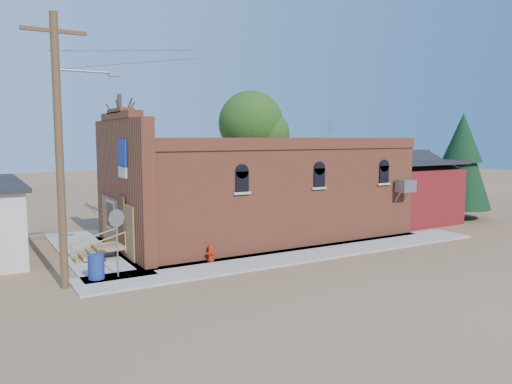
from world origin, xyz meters
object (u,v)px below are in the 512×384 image
brick_bar (254,191)px  fire_hydrant (211,253)px  stop_sign (117,225)px  trash_barrel (96,267)px  utility_pole (61,145)px

brick_bar → fire_hydrant: 5.90m
brick_bar → stop_sign: bearing=-152.8°
fire_hydrant → trash_barrel: trash_barrel is taller
utility_pole → fire_hydrant: utility_pole is taller
utility_pole → stop_sign: utility_pole is taller
utility_pole → fire_hydrant: 7.13m
stop_sign → trash_barrel: (-0.73, 0.12, -1.45)m
fire_hydrant → trash_barrel: size_ratio=0.78×
fire_hydrant → utility_pole: bearing=170.5°
utility_pole → fire_hydrant: size_ratio=13.38×
trash_barrel → utility_pole: bearing=-164.0°
stop_sign → trash_barrel: 1.63m
utility_pole → stop_sign: size_ratio=3.67×
brick_bar → stop_sign: brick_bar is taller
brick_bar → fire_hydrant: (-4.18, -3.70, -1.93)m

